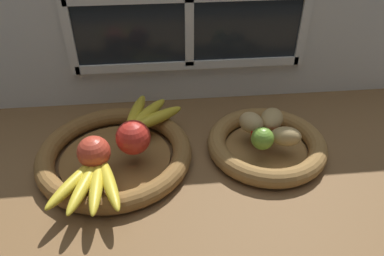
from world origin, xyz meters
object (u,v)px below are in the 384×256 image
(potato_oblong, at_px, (251,123))
(chili_pepper, at_px, (274,134))
(apple_red_right, at_px, (133,137))
(fruit_bowl_left, at_px, (115,154))
(apple_red_front, at_px, (94,152))
(banana_bunch_front, at_px, (92,181))
(lime_near, at_px, (262,138))
(potato_small, at_px, (286,136))
(fruit_bowl_right, at_px, (266,145))
(potato_back, at_px, (272,119))
(banana_bunch_back, at_px, (145,115))

(potato_oblong, height_order, chili_pepper, potato_oblong)
(apple_red_right, distance_m, potato_oblong, 0.29)
(fruit_bowl_left, distance_m, apple_red_right, 0.08)
(apple_red_right, bearing_deg, fruit_bowl_left, 155.44)
(apple_red_front, relative_size, banana_bunch_front, 0.39)
(apple_red_front, relative_size, lime_near, 1.35)
(potato_small, bearing_deg, fruit_bowl_right, 135.00)
(fruit_bowl_left, bearing_deg, apple_red_right, -24.56)
(fruit_bowl_right, height_order, potato_small, potato_small)
(chili_pepper, bearing_deg, apple_red_right, -162.68)
(potato_oblong, bearing_deg, fruit_bowl_right, -37.87)
(fruit_bowl_left, xyz_separation_m, potato_back, (0.39, 0.04, 0.05))
(fruit_bowl_right, bearing_deg, potato_small, -45.00)
(apple_red_right, height_order, banana_bunch_front, apple_red_right)
(fruit_bowl_right, xyz_separation_m, banana_bunch_back, (-0.30, 0.10, 0.04))
(apple_red_right, xyz_separation_m, potato_back, (0.34, 0.07, -0.02))
(potato_back, bearing_deg, banana_bunch_back, 169.88)
(apple_red_front, height_order, chili_pepper, apple_red_front)
(apple_red_right, distance_m, banana_bunch_back, 0.13)
(potato_small, xyz_separation_m, potato_oblong, (-0.07, 0.06, 0.00))
(fruit_bowl_right, relative_size, apple_red_right, 3.69)
(apple_red_right, xyz_separation_m, potato_oblong, (0.29, 0.05, -0.01))
(potato_small, relative_size, potato_oblong, 1.09)
(banana_bunch_front, xyz_separation_m, banana_bunch_back, (0.11, 0.23, 0.00))
(potato_oblong, bearing_deg, chili_pepper, -35.07)
(fruit_bowl_right, height_order, potato_back, potato_back)
(potato_back, xyz_separation_m, chili_pepper, (-0.01, -0.05, -0.01))
(potato_small, bearing_deg, potato_back, 98.97)
(banana_bunch_back, bearing_deg, fruit_bowl_right, -18.81)
(apple_red_right, bearing_deg, banana_bunch_back, 78.58)
(fruit_bowl_left, bearing_deg, chili_pepper, -0.99)
(banana_bunch_front, distance_m, lime_near, 0.39)
(potato_back, relative_size, lime_near, 1.53)
(potato_back, xyz_separation_m, lime_near, (-0.05, -0.08, 0.01))
(banana_bunch_back, bearing_deg, apple_red_right, -101.42)
(lime_near, bearing_deg, fruit_bowl_left, 173.53)
(apple_red_right, distance_m, banana_bunch_front, 0.14)
(apple_red_front, distance_m, banana_bunch_back, 0.20)
(apple_red_front, distance_m, potato_oblong, 0.38)
(banana_bunch_front, relative_size, potato_back, 2.26)
(apple_red_front, bearing_deg, banana_bunch_front, -90.20)
(fruit_bowl_left, xyz_separation_m, lime_near, (0.35, -0.04, 0.05))
(lime_near, height_order, chili_pepper, lime_near)
(chili_pepper, bearing_deg, fruit_bowl_left, -166.44)
(fruit_bowl_left, relative_size, banana_bunch_front, 1.98)
(apple_red_right, distance_m, chili_pepper, 0.34)
(fruit_bowl_right, bearing_deg, chili_pepper, -26.42)
(potato_small, distance_m, potato_back, 0.08)
(banana_bunch_front, height_order, chili_pepper, banana_bunch_front)
(fruit_bowl_right, distance_m, banana_bunch_front, 0.43)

